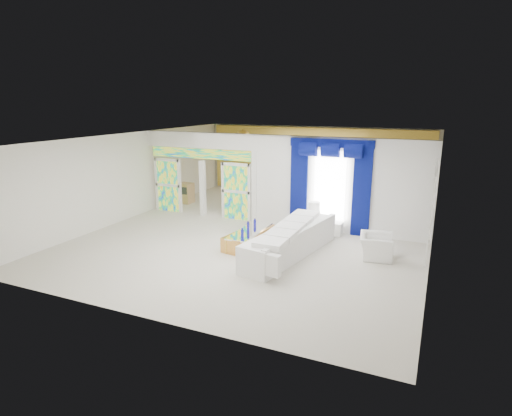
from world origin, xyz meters
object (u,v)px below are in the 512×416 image
at_px(console_table, 323,227).
at_px(grand_piano, 255,193).
at_px(coffee_table, 250,238).
at_px(white_sofa, 291,242).
at_px(armchair, 376,246).

height_order(console_table, grand_piano, grand_piano).
bearing_deg(console_table, coffee_table, -129.79).
relative_size(white_sofa, console_table, 3.18).
bearing_deg(console_table, grand_piano, 143.08).
bearing_deg(armchair, white_sofa, 101.44).
height_order(coffee_table, grand_piano, grand_piano).
bearing_deg(grand_piano, coffee_table, -55.98).
height_order(coffee_table, console_table, coffee_table).
relative_size(white_sofa, armchair, 4.03).
xyz_separation_m(white_sofa, console_table, (0.29, 2.27, -0.17)).
distance_m(console_table, grand_piano, 4.45).
bearing_deg(armchair, coffee_table, 89.33).
bearing_deg(coffee_table, console_table, 50.21).
distance_m(console_table, armchair, 2.38).
height_order(white_sofa, grand_piano, grand_piano).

